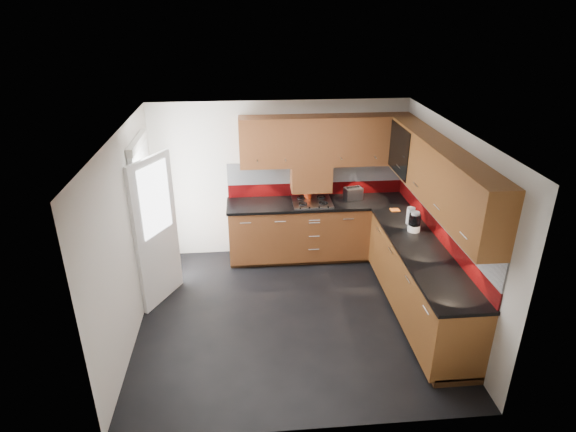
{
  "coord_description": "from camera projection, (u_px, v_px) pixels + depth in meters",
  "views": [
    {
      "loc": [
        -0.5,
        -5.08,
        3.72
      ],
      "look_at": [
        0.01,
        0.65,
        1.11
      ],
      "focal_mm": 30.0,
      "sensor_mm": 36.0,
      "label": 1
    }
  ],
  "objects": [
    {
      "name": "countertop",
      "position": [
        364.0,
        224.0,
        6.53
      ],
      "size": [
        2.72,
        3.22,
        0.04
      ],
      "color": "black",
      "rests_on": "base_cabinets"
    },
    {
      "name": "back_door",
      "position": [
        151.0,
        223.0,
        6.29
      ],
      "size": [
        0.42,
        1.19,
        2.04
      ],
      "color": "white",
      "rests_on": "room"
    },
    {
      "name": "room",
      "position": [
        292.0,
        209.0,
        5.56
      ],
      "size": [
        4.0,
        3.8,
        2.64
      ],
      "color": "black"
    },
    {
      "name": "orange_cloth",
      "position": [
        395.0,
        210.0,
        6.9
      ],
      "size": [
        0.13,
        0.11,
        0.01
      ],
      "primitive_type": "cube",
      "rotation": [
        0.0,
        0.0,
        0.04
      ],
      "color": "orange",
      "rests_on": "countertop"
    },
    {
      "name": "upper_cabinets",
      "position": [
        380.0,
        157.0,
        6.23
      ],
      "size": [
        2.5,
        3.2,
        0.72
      ],
      "color": "#582C13",
      "rests_on": "room"
    },
    {
      "name": "base_cabinets",
      "position": [
        362.0,
        255.0,
        6.74
      ],
      "size": [
        2.7,
        3.2,
        0.95
      ],
      "color": "#582C13",
      "rests_on": "room"
    },
    {
      "name": "glass_cabinet",
      "position": [
        410.0,
        148.0,
        6.52
      ],
      "size": [
        0.32,
        0.8,
        0.66
      ],
      "color": "black",
      "rests_on": "room"
    },
    {
      "name": "paper_towel",
      "position": [
        410.0,
        216.0,
        6.46
      ],
      "size": [
        0.13,
        0.13,
        0.23
      ],
      "primitive_type": "cylinder",
      "rotation": [
        0.0,
        0.0,
        -0.2
      ],
      "color": "white",
      "rests_on": "countertop"
    },
    {
      "name": "backsplash",
      "position": [
        377.0,
        198.0,
        6.63
      ],
      "size": [
        2.7,
        3.2,
        0.54
      ],
      "color": "maroon",
      "rests_on": "countertop"
    },
    {
      "name": "toaster",
      "position": [
        353.0,
        193.0,
        7.26
      ],
      "size": [
        0.29,
        0.21,
        0.19
      ],
      "color": "silver",
      "rests_on": "countertop"
    },
    {
      "name": "food_processor",
      "position": [
        414.0,
        222.0,
        6.24
      ],
      "size": [
        0.16,
        0.16,
        0.27
      ],
      "color": "white",
      "rests_on": "countertop"
    },
    {
      "name": "gas_hob",
      "position": [
        312.0,
        202.0,
        7.16
      ],
      "size": [
        0.59,
        0.51,
        0.05
      ],
      "color": "silver",
      "rests_on": "countertop"
    },
    {
      "name": "utensil_pot",
      "position": [
        308.0,
        193.0,
        7.26
      ],
      "size": [
        0.11,
        0.11,
        0.39
      ],
      "color": "red",
      "rests_on": "countertop"
    },
    {
      "name": "extractor_hood",
      "position": [
        311.0,
        177.0,
        7.17
      ],
      "size": [
        0.6,
        0.33,
        0.4
      ],
      "primitive_type": "cube",
      "color": "#582C13",
      "rests_on": "room"
    }
  ]
}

